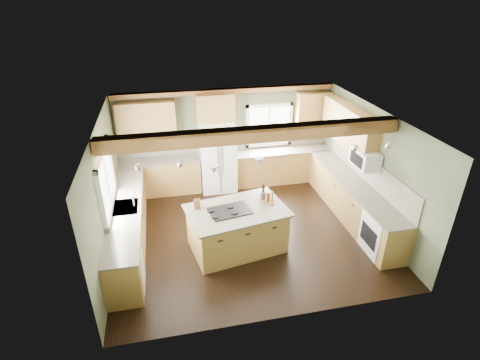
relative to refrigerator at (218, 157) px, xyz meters
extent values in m
plane|color=black|center=(0.30, -2.12, -0.90)|extent=(5.60, 5.60, 0.00)
plane|color=silver|center=(0.30, -2.12, 1.70)|extent=(5.60, 5.60, 0.00)
plane|color=#3E4733|center=(0.30, 0.38, 0.40)|extent=(5.60, 0.00, 5.60)
plane|color=#3E4733|center=(-2.50, -2.12, 0.40)|extent=(0.00, 5.00, 5.00)
plane|color=#3E4733|center=(3.10, -2.12, 0.40)|extent=(0.00, 5.00, 5.00)
cube|color=brown|center=(0.30, -2.64, 1.57)|extent=(5.55, 0.26, 0.26)
cube|color=brown|center=(0.30, 0.28, 1.64)|extent=(5.55, 0.20, 0.10)
cube|color=brown|center=(0.30, 0.36, 0.31)|extent=(5.58, 0.03, 0.58)
cube|color=brown|center=(3.08, -2.07, 0.31)|extent=(0.03, 3.70, 0.58)
cube|color=brown|center=(-1.49, 0.08, -0.46)|extent=(2.02, 0.60, 0.88)
cube|color=#4D4539|center=(-1.49, 0.08, 0.00)|extent=(2.06, 0.64, 0.04)
cube|color=brown|center=(1.79, 0.08, -0.46)|extent=(2.62, 0.60, 0.88)
cube|color=#4D4539|center=(1.79, 0.08, 0.00)|extent=(2.66, 0.64, 0.04)
cube|color=brown|center=(-2.20, -2.07, -0.46)|extent=(0.60, 3.70, 0.88)
cube|color=#4D4539|center=(-2.20, -2.07, 0.00)|extent=(0.64, 3.74, 0.04)
cube|color=brown|center=(2.80, -2.07, -0.46)|extent=(0.60, 3.70, 0.88)
cube|color=#4D4539|center=(2.80, -2.07, 0.00)|extent=(0.64, 3.74, 0.04)
cube|color=brown|center=(-1.69, 0.21, 1.05)|extent=(1.40, 0.35, 0.90)
cube|color=brown|center=(0.00, 0.21, 1.25)|extent=(0.96, 0.35, 0.70)
cube|color=brown|center=(2.92, -1.22, 1.05)|extent=(0.35, 2.20, 0.90)
cube|color=brown|center=(2.60, 0.21, 1.05)|extent=(0.90, 0.35, 0.90)
cube|color=white|center=(-2.48, -2.07, 0.65)|extent=(0.04, 1.60, 1.05)
cube|color=white|center=(1.45, 0.36, 0.65)|extent=(1.10, 0.04, 1.00)
cube|color=#262628|center=(-2.20, -2.07, 0.01)|extent=(0.50, 0.65, 0.03)
cylinder|color=#B2B2B7|center=(-2.02, -2.07, 0.15)|extent=(0.02, 0.02, 0.28)
cube|color=white|center=(-2.19, -3.37, -0.47)|extent=(0.60, 0.60, 0.84)
cube|color=white|center=(2.79, -3.37, -0.47)|extent=(0.60, 0.72, 0.84)
cube|color=white|center=(2.88, -2.17, 0.65)|extent=(0.40, 0.70, 0.38)
cone|color=#B2B2B7|center=(-0.47, -2.72, 0.98)|extent=(0.18, 0.18, 0.16)
cone|color=#B2B2B7|center=(0.42, -2.56, 0.98)|extent=(0.18, 0.18, 0.16)
cube|color=white|center=(0.00, 0.00, 0.00)|extent=(0.90, 0.74, 1.80)
cube|color=brown|center=(-0.03, -2.64, -0.46)|extent=(1.98, 1.41, 0.88)
cube|color=#4D4539|center=(-0.03, -2.64, 0.00)|extent=(2.12, 1.55, 0.04)
cube|color=black|center=(-0.18, -2.66, 0.03)|extent=(0.87, 0.66, 0.02)
cube|color=#5C321B|center=(-0.79, -2.43, 0.12)|extent=(0.13, 0.10, 0.20)
cylinder|color=#493E3A|center=(0.58, -2.34, 0.10)|extent=(0.13, 0.13, 0.16)
camera|label=1|loc=(-1.27, -8.79, 3.94)|focal=28.00mm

